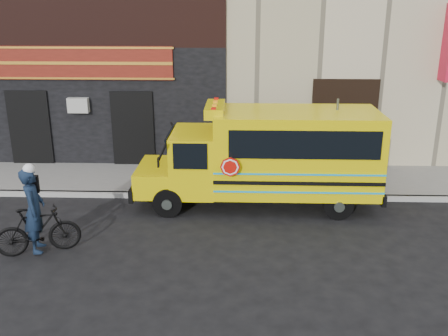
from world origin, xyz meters
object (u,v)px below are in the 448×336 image
Objects in this scene: bicycle at (38,230)px; cyclist at (34,212)px; school_bus at (271,154)px; sign_pole at (335,147)px.

cyclist is (-0.05, 0.06, 0.43)m from bicycle.
school_bus is 6.42m from bicycle.
school_bus reaches higher than bicycle.
sign_pole reaches higher than school_bus.
cyclist is (-5.57, -3.09, -0.50)m from school_bus.
school_bus is 3.62× the size of bicycle.
sign_pole is 1.60× the size of bicycle.
bicycle is (-5.52, -3.15, -0.94)m from school_bus.
bicycle is at bearing -153.89° from cyclist.
cyclist is at bearing 20.23° from bicycle.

